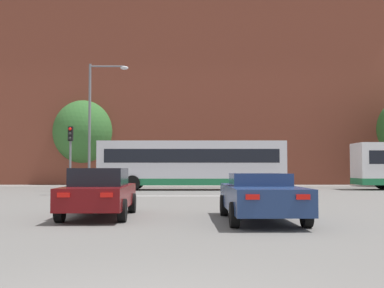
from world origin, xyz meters
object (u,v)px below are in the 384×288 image
(car_roadster_right, at_px, (262,196))
(traffic_light_near_left, at_px, (71,149))
(bus_crossing_lead, at_px, (193,164))
(traffic_light_far_left, at_px, (118,156))
(car_saloon_left, at_px, (101,192))
(street_lamp_junction, at_px, (97,114))
(pedestrian_waiting, at_px, (271,173))

(car_roadster_right, relative_size, traffic_light_near_left, 1.31)
(traffic_light_near_left, bearing_deg, bus_crossing_lead, 43.55)
(bus_crossing_lead, bearing_deg, traffic_light_far_left, -137.64)
(car_roadster_right, distance_m, bus_crossing_lead, 19.31)
(car_saloon_left, distance_m, car_roadster_right, 4.82)
(traffic_light_near_left, height_order, street_lamp_junction, street_lamp_junction)
(car_saloon_left, height_order, car_roadster_right, car_saloon_left)
(car_saloon_left, height_order, traffic_light_far_left, traffic_light_far_left)
(bus_crossing_lead, xyz_separation_m, traffic_light_near_left, (-6.66, -6.33, 0.78))
(car_roadster_right, bearing_deg, bus_crossing_lead, 94.70)
(traffic_light_far_left, height_order, street_lamp_junction, street_lamp_junction)
(traffic_light_far_left, bearing_deg, car_roadster_right, -72.73)
(pedestrian_waiting, bearing_deg, street_lamp_junction, 45.51)
(traffic_light_far_left, xyz_separation_m, traffic_light_near_left, (-0.54, -13.04, 0.04))
(traffic_light_far_left, height_order, traffic_light_near_left, traffic_light_near_left)
(car_saloon_left, distance_m, traffic_light_near_left, 12.54)
(car_roadster_right, bearing_deg, street_lamp_junction, 114.50)
(car_roadster_right, xyz_separation_m, traffic_light_far_left, (-8.05, 25.89, 1.82))
(traffic_light_near_left, distance_m, street_lamp_junction, 4.50)
(traffic_light_far_left, xyz_separation_m, pedestrian_waiting, (12.59, 0.77, -1.47))
(car_saloon_left, xyz_separation_m, traffic_light_far_left, (-3.35, 24.82, 1.76))
(street_lamp_junction, height_order, pedestrian_waiting, street_lamp_junction)
(car_roadster_right, relative_size, bus_crossing_lead, 0.39)
(traffic_light_near_left, bearing_deg, street_lamp_junction, 80.43)
(car_roadster_right, xyz_separation_m, bus_crossing_lead, (-1.93, 19.18, 1.08))
(bus_crossing_lead, xyz_separation_m, pedestrian_waiting, (6.48, 7.47, -0.73))
(car_saloon_left, relative_size, traffic_light_far_left, 1.24)
(car_saloon_left, relative_size, car_roadster_right, 0.93)
(traffic_light_near_left, bearing_deg, pedestrian_waiting, 46.42)
(traffic_light_far_left, bearing_deg, car_saloon_left, -82.32)
(street_lamp_junction, distance_m, pedestrian_waiting, 16.48)
(car_saloon_left, xyz_separation_m, car_roadster_right, (4.70, -1.07, -0.06))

